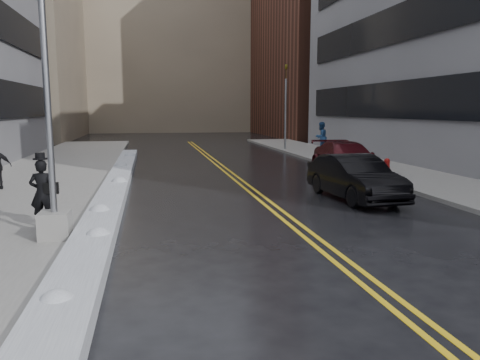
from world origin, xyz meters
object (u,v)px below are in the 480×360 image
lamppost (49,131)px  traffic_signal (286,104)px  pedestrian_fedora (42,193)px  car_maroon (346,159)px  fire_hydrant (387,166)px  car_black (355,178)px  pedestrian_east (321,137)px

lamppost → traffic_signal: (11.80, 22.00, 0.87)m
pedestrian_fedora → car_maroon: size_ratio=0.31×
lamppost → fire_hydrant: 14.81m
lamppost → fire_hydrant: size_ratio=10.45×
pedestrian_fedora → car_black: 9.63m
lamppost → pedestrian_fedora: bearing=112.0°
pedestrian_east → car_black: pedestrian_east is taller
pedestrian_east → car_maroon: size_ratio=0.38×
fire_hydrant → car_maroon: (-1.50, 0.91, 0.22)m
fire_hydrant → traffic_signal: 14.30m
pedestrian_east → traffic_signal: bearing=-90.7°
fire_hydrant → pedestrian_fedora: (-12.78, -6.81, 0.43)m
lamppost → car_maroon: lamppost is taller
pedestrian_fedora → traffic_signal: bearing=-118.3°
lamppost → pedestrian_fedora: (-0.48, 1.19, -1.56)m
pedestrian_fedora → pedestrian_east: bearing=-125.6°
pedestrian_fedora → lamppost: bearing=114.2°
pedestrian_east → car_maroon: pedestrian_east is taller
pedestrian_east → lamppost: bearing=25.1°
fire_hydrant → lamppost: bearing=-147.0°
car_maroon → pedestrian_east: bearing=79.7°
car_black → car_maroon: car_maroon is taller
pedestrian_east → car_maroon: (-2.63, -10.16, -0.38)m
fire_hydrant → car_black: car_black is taller
car_black → pedestrian_east: bearing=69.7°
car_black → traffic_signal: bearing=77.1°
lamppost → car_maroon: bearing=39.5°
traffic_signal → pedestrian_east: (1.63, -2.94, -2.25)m
car_maroon → lamppost: bearing=-136.2°
traffic_signal → pedestrian_fedora: 24.29m
car_maroon → traffic_signal: bearing=89.9°
pedestrian_east → car_black: bearing=43.5°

